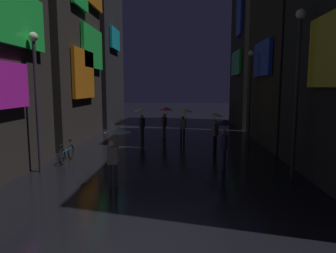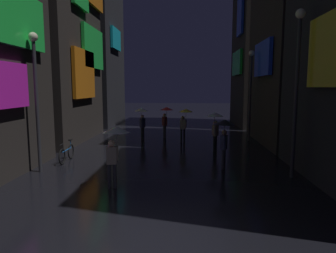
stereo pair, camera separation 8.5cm
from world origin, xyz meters
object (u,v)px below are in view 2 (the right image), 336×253
at_px(pedestrian_near_crossing_clear, 142,115).
at_px(streetlamp_left_near, 36,86).
at_px(pedestrian_foreground_right_red, 166,114).
at_px(streetlamp_right_far, 251,85).
at_px(pedestrian_foreground_left_black, 224,130).
at_px(streetlamp_right_near, 297,76).
at_px(pedestrian_far_right_clear, 215,121).
at_px(pedestrian_midstreet_left_clear, 115,140).
at_px(bicycle_parked_at_storefront, 67,153).
at_px(pedestrian_midstreet_centre_yellow, 185,116).

bearing_deg(pedestrian_near_crossing_clear, streetlamp_left_near, -112.52).
bearing_deg(pedestrian_foreground_right_red, streetlamp_right_far, -7.39).
distance_m(pedestrian_foreground_left_black, streetlamp_right_near, 3.42).
relative_size(pedestrian_near_crossing_clear, streetlamp_right_far, 0.37).
distance_m(pedestrian_far_right_clear, pedestrian_midstreet_left_clear, 7.23).
bearing_deg(pedestrian_midstreet_left_clear, bicycle_parked_at_storefront, 131.84).
height_order(pedestrian_far_right_clear, pedestrian_midstreet_centre_yellow, same).
relative_size(pedestrian_midstreet_centre_yellow, bicycle_parked_at_storefront, 1.16).
bearing_deg(pedestrian_midstreet_centre_yellow, pedestrian_near_crossing_clear, 169.47).
relative_size(pedestrian_midstreet_centre_yellow, pedestrian_foreground_left_black, 1.00).
bearing_deg(pedestrian_midstreet_left_clear, pedestrian_foreground_left_black, 32.33).
distance_m(pedestrian_near_crossing_clear, streetlamp_right_far, 7.18).
height_order(pedestrian_far_right_clear, pedestrian_foreground_right_red, same).
height_order(pedestrian_midstreet_left_clear, streetlamp_left_near, streetlamp_left_near).
xyz_separation_m(pedestrian_midstreet_centre_yellow, pedestrian_near_crossing_clear, (-2.78, 0.52, 0.00)).
xyz_separation_m(pedestrian_far_right_clear, pedestrian_foreground_right_red, (-2.89, 4.20, 0.00)).
bearing_deg(pedestrian_near_crossing_clear, streetlamp_right_near, -47.68).
distance_m(pedestrian_foreground_right_red, bicycle_parked_at_storefront, 8.06).
xyz_separation_m(streetlamp_left_near, streetlamp_right_far, (10.00, 7.82, 0.10)).
distance_m(pedestrian_midstreet_centre_yellow, pedestrian_midstreet_left_clear, 8.98).
bearing_deg(bicycle_parked_at_storefront, pedestrian_foreground_left_black, -7.92).
distance_m(pedestrian_far_right_clear, pedestrian_near_crossing_clear, 5.38).
bearing_deg(streetlamp_left_near, pedestrian_far_right_clear, 30.07).
xyz_separation_m(pedestrian_far_right_clear, streetlamp_right_far, (2.53, 3.50, 1.90)).
distance_m(pedestrian_midstreet_centre_yellow, pedestrian_near_crossing_clear, 2.83).
relative_size(pedestrian_near_crossing_clear, streetlamp_left_near, 0.38).
bearing_deg(pedestrian_far_right_clear, streetlamp_left_near, -149.93).
xyz_separation_m(pedestrian_foreground_right_red, streetlamp_left_near, (-4.58, -8.53, 1.80)).
bearing_deg(pedestrian_near_crossing_clear, pedestrian_foreground_right_red, 36.03).
xyz_separation_m(pedestrian_midstreet_left_clear, streetlamp_right_near, (6.46, 1.59, 2.17)).
relative_size(pedestrian_midstreet_left_clear, pedestrian_foreground_right_red, 1.00).
relative_size(pedestrian_midstreet_left_clear, pedestrian_foreground_left_black, 1.00).
relative_size(pedestrian_midstreet_centre_yellow, pedestrian_foreground_right_red, 1.00).
bearing_deg(pedestrian_midstreet_left_clear, pedestrian_far_right_clear, 57.10).
bearing_deg(pedestrian_midstreet_centre_yellow, pedestrian_foreground_left_black, -75.02).
xyz_separation_m(pedestrian_near_crossing_clear, bicycle_parked_at_storefront, (-2.68, -5.68, -1.28)).
relative_size(pedestrian_foreground_right_red, streetlamp_right_far, 0.37).
relative_size(pedestrian_far_right_clear, pedestrian_foreground_right_red, 1.00).
relative_size(pedestrian_far_right_clear, pedestrian_near_crossing_clear, 1.00).
height_order(pedestrian_far_right_clear, streetlamp_left_near, streetlamp_left_near).
bearing_deg(pedestrian_foreground_left_black, pedestrian_midstreet_centre_yellow, 104.98).
bearing_deg(pedestrian_foreground_right_red, pedestrian_foreground_left_black, -69.28).
xyz_separation_m(pedestrian_far_right_clear, pedestrian_midstreet_centre_yellow, (-1.60, 2.60, 0.00)).
bearing_deg(pedestrian_far_right_clear, pedestrian_foreground_left_black, -89.24).
relative_size(pedestrian_far_right_clear, streetlamp_left_near, 0.38).
bearing_deg(pedestrian_midstreet_left_clear, pedestrian_midstreet_centre_yellow, 74.98).
relative_size(pedestrian_far_right_clear, pedestrian_midstreet_left_clear, 1.00).
xyz_separation_m(pedestrian_near_crossing_clear, pedestrian_foreground_right_red, (1.49, 1.09, 0.00)).
distance_m(pedestrian_foreground_right_red, streetlamp_left_near, 9.84).
relative_size(pedestrian_far_right_clear, streetlamp_right_near, 0.34).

